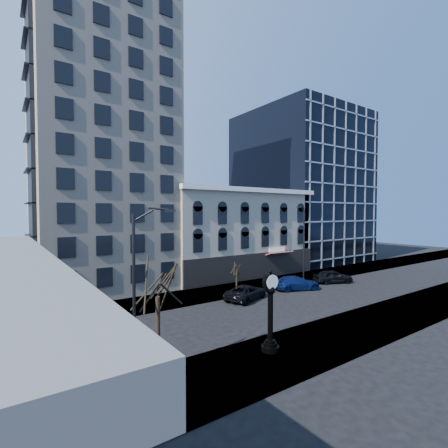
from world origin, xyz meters
TOP-DOWN VIEW (x-y plane):
  - ground at (0.00, 0.00)m, footprint 160.00×160.00m
  - sidewalk_far at (0.00, 8.00)m, footprint 160.00×6.00m
  - sidewalk_near at (0.00, -8.00)m, footprint 160.00×6.00m
  - cream_tower at (-6.11, 18.88)m, footprint 15.90×15.40m
  - victorian_row at (12.00, 15.89)m, footprint 22.60×11.19m
  - glass_office at (32.00, 20.91)m, footprint 20.00×20.15m
  - street_clock at (-2.17, -7.27)m, footprint 1.20×1.20m
  - street_lamp_near at (-10.13, -6.26)m, footprint 2.33×1.15m
  - street_lamp_far at (15.41, 5.75)m, footprint 2.50×1.14m
  - bare_tree_near at (-9.61, -6.40)m, footprint 4.20×4.20m
  - bare_tree_far at (6.08, 7.28)m, footprint 2.01×2.01m
  - car_near_a at (-15.08, -4.20)m, footprint 5.28×3.12m
  - car_near_b at (-11.58, -4.20)m, footprint 4.94×2.76m
  - car_far_a at (4.66, 3.73)m, footprint 6.17×4.44m
  - car_far_b at (12.23, 3.70)m, footprint 6.08×4.11m
  - car_far_c at (18.92, 3.56)m, footprint 5.42×3.85m

SIDE VIEW (x-z plane):
  - ground at x=0.00m, z-range 0.00..0.00m
  - sidewalk_far at x=0.00m, z-range 0.00..0.12m
  - sidewalk_near at x=0.00m, z-range 0.00..0.12m
  - car_near_b at x=-11.58m, z-range 0.00..1.54m
  - car_far_a at x=4.66m, z-range 0.00..1.56m
  - car_far_b at x=12.23m, z-range 0.00..1.63m
  - car_near_a at x=-15.08m, z-range 0.00..1.69m
  - car_far_c at x=18.92m, z-range 0.00..1.71m
  - street_clock at x=-2.17m, z-range -0.13..5.17m
  - bare_tree_far at x=6.08m, z-range 0.99..4.43m
  - bare_tree_near at x=-9.61m, z-range 1.96..9.17m
  - victorian_row at x=12.00m, z-range -0.25..12.25m
  - street_lamp_near at x=-10.13m, z-range 2.54..12.02m
  - street_lamp_far at x=15.41m, z-range 2.69..12.77m
  - glass_office at x=32.00m, z-range 0.00..28.00m
  - cream_tower at x=-6.11m, z-range -1.93..40.57m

